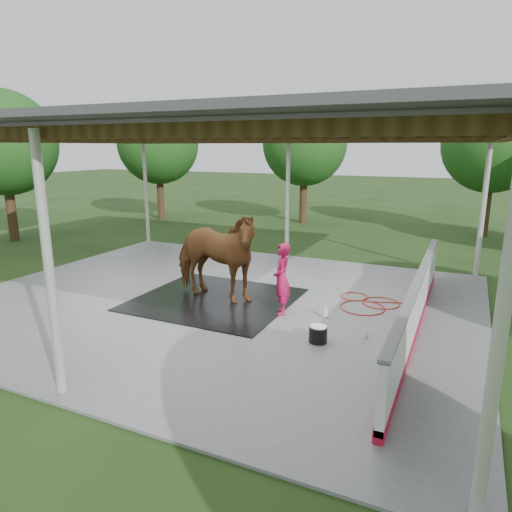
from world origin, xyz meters
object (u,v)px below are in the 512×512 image
at_px(horse, 214,255).
at_px(wash_bucket, 318,334).
at_px(handler, 282,279).
at_px(dasher_board, 417,305).

relative_size(horse, wash_bucket, 7.33).
height_order(handler, wash_bucket, handler).
xyz_separation_m(handler, wash_bucket, (1.20, -1.13, -0.63)).
bearing_deg(dasher_board, horse, -179.31).
bearing_deg(handler, dasher_board, 72.36).
height_order(dasher_board, handler, handler).
xyz_separation_m(horse, wash_bucket, (3.00, -1.30, -0.94)).
height_order(horse, wash_bucket, horse).
distance_m(dasher_board, wash_bucket, 2.14).
relative_size(horse, handler, 1.61).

